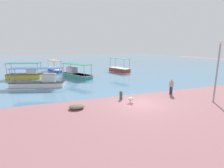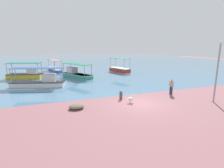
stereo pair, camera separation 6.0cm
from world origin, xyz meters
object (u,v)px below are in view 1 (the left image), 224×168
Objects in this scene: lamp_post at (217,68)px; fisherman_standing at (171,86)px; fishing_boat_far_right at (76,74)px; fishing_boat_near_left at (26,74)px; fishing_boat_far_left at (40,82)px; fishing_boat_center at (119,69)px; pelican at (131,99)px; net_pile at (77,106)px; fishing_boat_near_right at (54,69)px; mooring_bollard at (121,95)px.

lamp_post is 3.30× the size of fisherman_standing.
fishing_boat_near_left reaches higher than fishing_boat_far_right.
fishing_boat_far_left is 17.53m from fishing_boat_center.
net_pile is at bearing 178.44° from pelican.
lamp_post reaches higher than fishing_boat_near_right.
fishing_boat_near_right is at bearing 103.11° from pelican.
fishing_boat_near_right is at bearing 102.86° from mooring_bollard.
fishing_boat_center is at bearing 6.44° from fishing_boat_near_left.
pelican is 1.39m from mooring_bollard.
net_pile is at bearing -174.87° from fisherman_standing.
net_pile is (5.39, -17.08, -0.44)m from fishing_boat_near_left.
pelican is (2.62, -15.33, -0.24)m from fishing_boat_far_right.
fishing_boat_near_right reaches higher than mooring_bollard.
fishing_boat_far_left is at bearing -148.48° from fishing_boat_center.
lamp_post is (0.48, -21.63, 2.61)m from fishing_boat_center.
fisherman_standing is at bearing 119.99° from lamp_post.
pelican is (10.34, -17.21, -0.26)m from fishing_boat_near_left.
fisherman_standing is at bearing -94.91° from fishing_boat_center.
fisherman_standing reaches higher than net_pile.
lamp_post is (17.71, -19.69, 2.51)m from fishing_boat_near_left.
mooring_bollard is (7.63, -8.67, -0.17)m from fishing_boat_far_left.
fisherman_standing is at bearing -2.70° from mooring_bollard.
fishing_boat_near_left is (-4.68, -7.10, 0.17)m from fishing_boat_near_right.
pelican is 4.95m from net_pile.
fishing_boat_far_right is at bearing 119.30° from lamp_post.
fishing_boat_far_right is 14.18m from mooring_bollard.
lamp_post reaches higher than fishing_boat_far_left.
fishing_boat_near_right is at bearing 115.95° from lamp_post.
fishing_boat_center is at bearing 70.22° from pelican.
mooring_bollard is at bearing -81.06° from fishing_boat_far_right.
pelican is at bearing -51.15° from fishing_boat_far_left.
net_pile is at bearing -165.24° from mooring_bollard.
fisherman_standing reaches higher than pelican.
pelican reaches higher than net_pile.
fisherman_standing is (11.00, -23.26, 0.44)m from fishing_boat_near_right.
fishing_boat_near_right is 1.27× the size of lamp_post.
fishing_boat_center is at bearing -22.32° from fishing_boat_near_right.
fishing_boat_near_right is 5.60× the size of net_pile.
fishing_boat_near_left reaches higher than mooring_bollard.
fishing_boat_near_left is at bearing 166.33° from fishing_boat_far_right.
fisherman_standing is at bearing -64.69° from fishing_boat_near_right.
fisherman_standing is (5.75, -0.27, 0.46)m from mooring_bollard.
fishing_boat_near_left is (-17.23, -1.95, 0.10)m from fishing_boat_center.
fishing_boat_far_right is 20.58m from lamp_post.
fishing_boat_far_right is 4.92× the size of net_pile.
fishing_boat_near_right is 25.73m from fisherman_standing.
net_pile is (-4.53, -1.19, -0.25)m from mooring_bollard.
fishing_boat_far_right reaches higher than net_pile.
fishing_boat_far_left reaches higher than pelican.
fishing_boat_near_right is at bearing 108.72° from fishing_boat_far_right.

